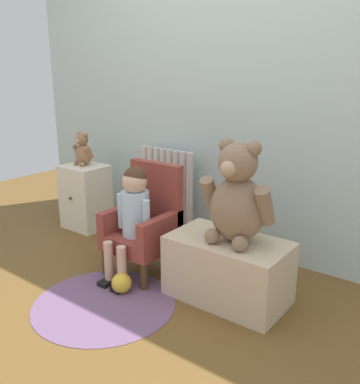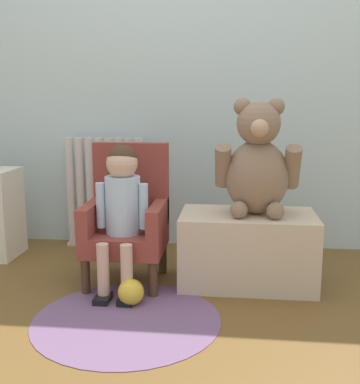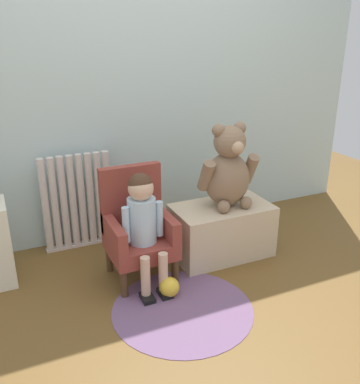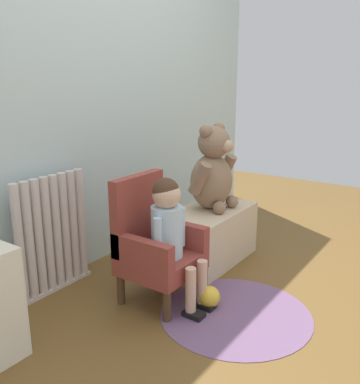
{
  "view_description": "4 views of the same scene",
  "coord_description": "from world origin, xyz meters",
  "px_view_note": "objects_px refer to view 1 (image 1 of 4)",
  "views": [
    {
      "loc": [
        1.47,
        -1.41,
        1.29
      ],
      "look_at": [
        0.04,
        0.49,
        0.57
      ],
      "focal_mm": 40.0,
      "sensor_mm": 36.0,
      "label": 1
    },
    {
      "loc": [
        0.29,
        -1.83,
        0.92
      ],
      "look_at": [
        0.04,
        0.47,
        0.47
      ],
      "focal_mm": 45.0,
      "sensor_mm": 36.0,
      "label": 2
    },
    {
      "loc": [
        -0.98,
        -1.8,
        1.48
      ],
      "look_at": [
        0.04,
        0.44,
        0.53
      ],
      "focal_mm": 40.0,
      "sensor_mm": 36.0,
      "label": 3
    },
    {
      "loc": [
        -1.95,
        -0.89,
        1.22
      ],
      "look_at": [
        0.07,
        0.52,
        0.54
      ],
      "focal_mm": 40.0,
      "sensor_mm": 36.0,
      "label": 4
    }
  ],
  "objects_px": {
    "small_dresser": "(86,197)",
    "floor_rug": "(104,304)",
    "radiator": "(166,194)",
    "child_armchair": "(146,223)",
    "low_bench": "(228,269)",
    "large_teddy_bear": "(237,198)",
    "small_teddy_bear": "(83,151)",
    "toy_ball": "(122,283)",
    "child_figure": "(133,208)"
  },
  "relations": [
    {
      "from": "small_dresser",
      "to": "floor_rug",
      "type": "distance_m",
      "value": 1.26
    },
    {
      "from": "radiator",
      "to": "child_armchair",
      "type": "height_order",
      "value": "child_armchair"
    },
    {
      "from": "small_dresser",
      "to": "low_bench",
      "type": "height_order",
      "value": "small_dresser"
    },
    {
      "from": "small_dresser",
      "to": "large_teddy_bear",
      "type": "xyz_separation_m",
      "value": [
        1.54,
        -0.26,
        0.35
      ]
    },
    {
      "from": "small_teddy_bear",
      "to": "toy_ball",
      "type": "xyz_separation_m",
      "value": [
        0.99,
        -0.61,
        -0.57
      ]
    },
    {
      "from": "radiator",
      "to": "child_armchair",
      "type": "bearing_deg",
      "value": -64.14
    },
    {
      "from": "small_dresser",
      "to": "low_bench",
      "type": "bearing_deg",
      "value": -10.29
    },
    {
      "from": "radiator",
      "to": "small_dresser",
      "type": "xyz_separation_m",
      "value": [
        -0.64,
        -0.25,
        -0.08
      ]
    },
    {
      "from": "low_bench",
      "to": "floor_rug",
      "type": "height_order",
      "value": "low_bench"
    },
    {
      "from": "child_figure",
      "to": "large_teddy_bear",
      "type": "height_order",
      "value": "large_teddy_bear"
    },
    {
      "from": "child_armchair",
      "to": "child_figure",
      "type": "bearing_deg",
      "value": -90.0
    },
    {
      "from": "child_armchair",
      "to": "low_bench",
      "type": "distance_m",
      "value": 0.62
    },
    {
      "from": "low_bench",
      "to": "toy_ball",
      "type": "height_order",
      "value": "low_bench"
    },
    {
      "from": "small_dresser",
      "to": "floor_rug",
      "type": "relative_size",
      "value": 0.65
    },
    {
      "from": "small_dresser",
      "to": "child_armchair",
      "type": "distance_m",
      "value": 0.94
    },
    {
      "from": "low_bench",
      "to": "large_teddy_bear",
      "type": "height_order",
      "value": "large_teddy_bear"
    },
    {
      "from": "small_teddy_bear",
      "to": "toy_ball",
      "type": "bearing_deg",
      "value": -31.61
    },
    {
      "from": "small_dresser",
      "to": "small_teddy_bear",
      "type": "bearing_deg",
      "value": 132.14
    },
    {
      "from": "small_dresser",
      "to": "small_teddy_bear",
      "type": "height_order",
      "value": "small_teddy_bear"
    },
    {
      "from": "toy_ball",
      "to": "radiator",
      "type": "bearing_deg",
      "value": 111.82
    },
    {
      "from": "child_armchair",
      "to": "large_teddy_bear",
      "type": "relative_size",
      "value": 1.24
    },
    {
      "from": "small_teddy_bear",
      "to": "toy_ball",
      "type": "distance_m",
      "value": 1.3
    },
    {
      "from": "child_figure",
      "to": "low_bench",
      "type": "xyz_separation_m",
      "value": [
        0.61,
        0.12,
        -0.28
      ]
    },
    {
      "from": "radiator",
      "to": "child_figure",
      "type": "distance_m",
      "value": 0.7
    },
    {
      "from": "low_bench",
      "to": "toy_ball",
      "type": "relative_size",
      "value": 5.57
    },
    {
      "from": "child_armchair",
      "to": "large_teddy_bear",
      "type": "bearing_deg",
      "value": 1.24
    },
    {
      "from": "child_figure",
      "to": "radiator",
      "type": "bearing_deg",
      "value": 111.84
    },
    {
      "from": "small_teddy_bear",
      "to": "small_dresser",
      "type": "bearing_deg",
      "value": -47.86
    },
    {
      "from": "child_armchair",
      "to": "small_teddy_bear",
      "type": "height_order",
      "value": "small_teddy_bear"
    },
    {
      "from": "toy_ball",
      "to": "child_figure",
      "type": "bearing_deg",
      "value": 111.74
    },
    {
      "from": "floor_rug",
      "to": "toy_ball",
      "type": "xyz_separation_m",
      "value": [
        -0.01,
        0.15,
        0.06
      ]
    },
    {
      "from": "radiator",
      "to": "floor_rug",
      "type": "xyz_separation_m",
      "value": [
        0.35,
        -1.0,
        -0.34
      ]
    },
    {
      "from": "child_armchair",
      "to": "toy_ball",
      "type": "height_order",
      "value": "child_armchair"
    },
    {
      "from": "child_figure",
      "to": "small_teddy_bear",
      "type": "xyz_separation_m",
      "value": [
        -0.91,
        0.41,
        0.18
      ]
    },
    {
      "from": "child_armchair",
      "to": "low_bench",
      "type": "height_order",
      "value": "child_armchair"
    },
    {
      "from": "child_armchair",
      "to": "small_teddy_bear",
      "type": "bearing_deg",
      "value": 161.82
    },
    {
      "from": "large_teddy_bear",
      "to": "toy_ball",
      "type": "xyz_separation_m",
      "value": [
        -0.56,
        -0.32,
        -0.55
      ]
    },
    {
      "from": "low_bench",
      "to": "radiator",
      "type": "bearing_deg",
      "value": 148.66
    },
    {
      "from": "large_teddy_bear",
      "to": "small_teddy_bear",
      "type": "relative_size",
      "value": 2.16
    },
    {
      "from": "small_dresser",
      "to": "large_teddy_bear",
      "type": "distance_m",
      "value": 1.6
    },
    {
      "from": "radiator",
      "to": "child_figure",
      "type": "bearing_deg",
      "value": -68.16
    },
    {
      "from": "child_figure",
      "to": "toy_ball",
      "type": "height_order",
      "value": "child_figure"
    },
    {
      "from": "child_figure",
      "to": "toy_ball",
      "type": "distance_m",
      "value": 0.45
    },
    {
      "from": "child_figure",
      "to": "floor_rug",
      "type": "distance_m",
      "value": 0.58
    },
    {
      "from": "floor_rug",
      "to": "child_armchair",
      "type": "bearing_deg",
      "value": 101.42
    },
    {
      "from": "toy_ball",
      "to": "low_bench",
      "type": "bearing_deg",
      "value": 31.14
    },
    {
      "from": "child_armchair",
      "to": "child_figure",
      "type": "relative_size",
      "value": 0.99
    },
    {
      "from": "low_bench",
      "to": "floor_rug",
      "type": "distance_m",
      "value": 0.72
    },
    {
      "from": "large_teddy_bear",
      "to": "radiator",
      "type": "bearing_deg",
      "value": 150.07
    },
    {
      "from": "small_dresser",
      "to": "floor_rug",
      "type": "bearing_deg",
      "value": -36.98
    }
  ]
}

